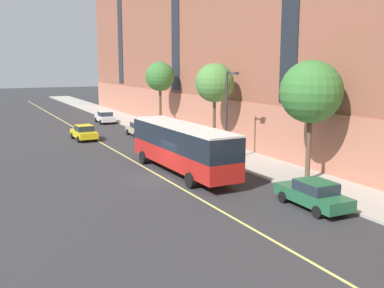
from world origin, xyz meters
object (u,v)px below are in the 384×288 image
(parked_car_white_1, at_px, (191,148))
(street_tree_far_uptown, at_px, (215,83))
(parked_car_green_0, at_px, (313,194))
(street_lamp, at_px, (228,107))
(parked_car_champagne_3, at_px, (139,129))
(fire_hydrant, at_px, (328,192))
(street_tree_far_downtown, at_px, (160,77))
(street_tree_mid_block, at_px, (311,92))
(parked_car_white_2, at_px, (105,117))
(taxi_cab, at_px, (84,132))
(city_bus, at_px, (181,145))

(parked_car_white_1, relative_size, street_tree_far_uptown, 0.62)
(parked_car_green_0, relative_size, street_lamp, 0.67)
(parked_car_champagne_3, bearing_deg, fire_hydrant, -86.56)
(street_tree_far_downtown, bearing_deg, street_tree_mid_block, -90.00)
(street_lamp, bearing_deg, parked_car_white_2, 93.94)
(parked_car_white_2, xyz_separation_m, taxi_cab, (-5.72, -12.30, -0.00))
(parked_car_white_2, relative_size, street_tree_far_downtown, 0.56)
(parked_car_champagne_3, height_order, street_tree_far_uptown, street_tree_far_uptown)
(parked_car_white_1, xyz_separation_m, fire_hydrant, (1.67, -14.36, -0.29))
(street_lamp, bearing_deg, street_tree_far_downtown, 84.81)
(city_bus, height_order, parked_car_white_2, city_bus)
(parked_car_champagne_3, bearing_deg, street_tree_far_downtown, 29.63)
(parked_car_white_2, bearing_deg, fire_hydrant, -87.33)
(taxi_cab, distance_m, street_tree_far_downtown, 10.90)
(city_bus, distance_m, fire_hydrant, 10.84)
(parked_car_white_1, relative_size, parked_car_champagne_3, 1.08)
(street_tree_far_uptown, bearing_deg, street_lamp, -107.67)
(parked_car_champagne_3, distance_m, street_tree_far_downtown, 6.71)
(street_tree_far_downtown, bearing_deg, parked_car_green_0, -96.65)
(street_tree_mid_block, relative_size, street_tree_far_uptown, 1.02)
(parked_car_green_0, bearing_deg, street_tree_far_downtown, 83.35)
(parked_car_champagne_3, height_order, street_tree_far_downtown, street_tree_far_downtown)
(street_tree_mid_block, bearing_deg, fire_hydrant, -114.33)
(city_bus, relative_size, street_tree_far_uptown, 1.62)
(city_bus, relative_size, parked_car_white_1, 2.61)
(fire_hydrant, bearing_deg, parked_car_white_1, 96.62)
(parked_car_champagne_3, bearing_deg, parked_car_white_1, -90.20)
(parked_car_white_1, bearing_deg, street_tree_far_downtown, 76.94)
(taxi_cab, relative_size, street_tree_far_uptown, 0.56)
(city_bus, xyz_separation_m, parked_car_green_0, (3.00, -10.31, -1.26))
(parked_car_champagne_3, relative_size, street_lamp, 0.62)
(street_tree_far_downtown, relative_size, fire_hydrant, 10.90)
(parked_car_champagne_3, xyz_separation_m, fire_hydrant, (1.62, -26.97, -0.29))
(parked_car_white_2, relative_size, street_lamp, 0.62)
(city_bus, relative_size, fire_hydrant, 17.20)
(street_tree_far_downtown, height_order, street_lamp, street_tree_far_downtown)
(parked_car_champagne_3, relative_size, taxi_cab, 1.02)
(street_tree_mid_block, bearing_deg, street_tree_far_uptown, 90.00)
(parked_car_white_2, bearing_deg, street_tree_mid_block, -84.34)
(street_lamp, xyz_separation_m, fire_hydrant, (-0.10, -11.29, -3.95))
(parked_car_green_0, xyz_separation_m, street_tree_far_downtown, (3.45, 29.55, 5.51))
(parked_car_champagne_3, distance_m, taxi_cab, 5.94)
(city_bus, relative_size, parked_car_white_2, 2.84)
(taxi_cab, xyz_separation_m, street_tree_far_downtown, (9.25, 1.69, 5.51))
(parked_car_green_0, distance_m, parked_car_white_1, 15.06)
(street_tree_mid_block, bearing_deg, parked_car_white_2, 95.66)
(parked_car_white_2, bearing_deg, taxi_cab, -114.93)
(parked_car_white_2, height_order, parked_car_champagne_3, same)
(city_bus, relative_size, street_lamp, 1.76)
(taxi_cab, height_order, street_tree_mid_block, street_tree_mid_block)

